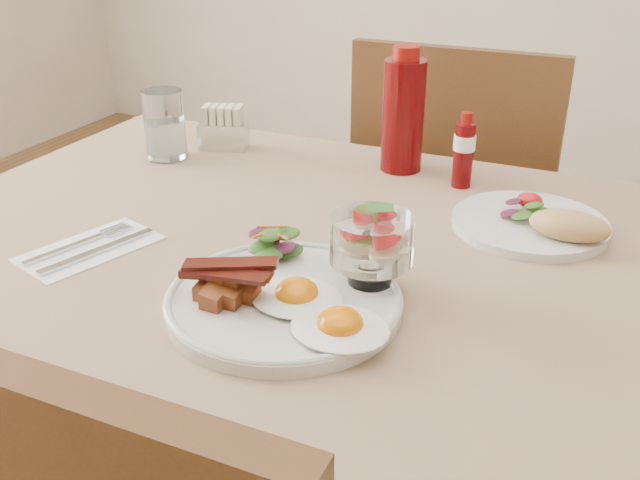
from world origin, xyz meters
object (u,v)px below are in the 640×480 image
second_plate (539,223)px  sugar_caddy (224,130)px  chair_far (456,221)px  table (345,310)px  water_glass (165,129)px  fruit_cup (372,240)px  main_plate (284,302)px  ketchup_bottle (403,114)px  hot_sauce_bottle (464,151)px

second_plate → sugar_caddy: size_ratio=2.26×
chair_far → sugar_caddy: (-0.38, -0.35, 0.26)m
table → water_glass: 0.52m
chair_far → fruit_cup: chair_far is taller
table → fruit_cup: bearing=-52.1°
fruit_cup → second_plate: (0.16, 0.26, -0.06)m
chair_far → main_plate: size_ratio=3.32×
sugar_caddy → ketchup_bottle: bearing=-12.0°
main_plate → hot_sauce_bottle: 0.48m
second_plate → chair_far: bearing=114.9°
fruit_cup → sugar_caddy: fruit_cup is taller
table → ketchup_bottle: 0.39m
table → ketchup_bottle: ketchup_bottle is taller
table → sugar_caddy: size_ratio=13.21×
main_plate → fruit_cup: fruit_cup is taller
second_plate → hot_sauce_bottle: 0.20m
table → sugar_caddy: sugar_caddy is taller
table → hot_sauce_bottle: (0.08, 0.31, 0.15)m
table → ketchup_bottle: (-0.04, 0.34, 0.19)m
chair_far → main_plate: bearing=-91.0°
ketchup_bottle → water_glass: ketchup_bottle is taller
fruit_cup → second_plate: size_ratio=0.44×
table → main_plate: size_ratio=4.75×
water_glass → ketchup_bottle: bearing=16.2°
ketchup_bottle → sugar_caddy: size_ratio=2.13×
main_plate → water_glass: bearing=138.6°
ketchup_bottle → hot_sauce_bottle: size_ratio=1.70×
hot_sauce_bottle → water_glass: same height
fruit_cup → hot_sauce_bottle: size_ratio=0.80×
fruit_cup → sugar_caddy: bearing=138.2°
second_plate → hot_sauce_bottle: size_ratio=1.81×
fruit_cup → hot_sauce_bottle: (0.01, 0.39, -0.01)m
second_plate → water_glass: bearing=175.9°
table → second_plate: bearing=37.8°
table → sugar_caddy: 0.51m
fruit_cup → second_plate: bearing=58.4°
second_plate → ketchup_bottle: ketchup_bottle is taller
fruit_cup → chair_far: bearing=95.0°
main_plate → fruit_cup: size_ratio=2.77×
chair_far → second_plate: (0.23, -0.49, 0.24)m
chair_far → second_plate: 0.59m
second_plate → water_glass: size_ratio=1.82×
second_plate → table: bearing=-142.2°
chair_far → main_plate: chair_far is taller
table → main_plate: (-0.01, -0.16, 0.10)m
second_plate → fruit_cup: bearing=-121.6°
chair_far → sugar_caddy: 0.58m
fruit_cup → hot_sauce_bottle: bearing=87.9°
fruit_cup → sugar_caddy: (-0.45, 0.40, -0.04)m
main_plate → sugar_caddy: bearing=127.7°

